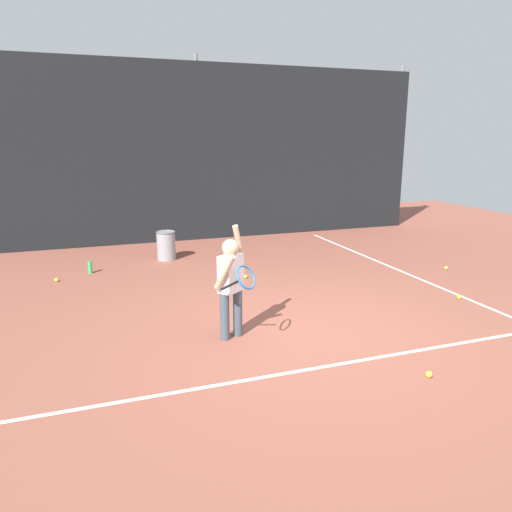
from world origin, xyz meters
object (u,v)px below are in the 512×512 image
at_px(tennis_ball_1, 459,297).
at_px(tennis_ball_2, 446,268).
at_px(ball_hopper, 166,245).
at_px(water_bottle, 90,267).
at_px(tennis_player, 231,280).
at_px(tennis_ball_0, 246,277).
at_px(tennis_ball_3, 56,280).
at_px(tennis_ball_4, 429,374).

height_order(tennis_ball_1, tennis_ball_2, same).
distance_m(ball_hopper, tennis_ball_1, 5.35).
bearing_deg(tennis_ball_1, water_bottle, 147.23).
xyz_separation_m(tennis_player, tennis_ball_0, (0.94, 2.32, -0.69)).
bearing_deg(tennis_ball_1, tennis_ball_3, 152.55).
bearing_deg(tennis_ball_3, tennis_ball_4, -52.55).
distance_m(tennis_ball_1, tennis_ball_3, 6.41).
bearing_deg(tennis_ball_4, tennis_ball_1, 42.27).
bearing_deg(tennis_ball_0, tennis_ball_2, -10.78).
relative_size(tennis_ball_1, tennis_ball_3, 1.00).
xyz_separation_m(ball_hopper, tennis_ball_0, (1.05, -1.77, -0.26)).
bearing_deg(tennis_ball_0, ball_hopper, 120.67).
bearing_deg(tennis_ball_1, ball_hopper, 133.88).
bearing_deg(tennis_ball_1, tennis_ball_0, 141.89).
xyz_separation_m(tennis_ball_1, tennis_ball_2, (0.96, 1.40, 0.00)).
relative_size(tennis_ball_3, tennis_ball_4, 1.00).
xyz_separation_m(tennis_player, ball_hopper, (-0.11, 4.09, -0.44)).
height_order(tennis_ball_2, tennis_ball_3, same).
relative_size(tennis_player, tennis_ball_2, 20.46).
xyz_separation_m(tennis_ball_0, tennis_ball_4, (0.64, -3.92, 0.00)).
bearing_deg(tennis_ball_2, tennis_player, -160.25).
bearing_deg(tennis_ball_1, tennis_ball_2, 55.60).
relative_size(ball_hopper, tennis_ball_2, 8.52).
bearing_deg(tennis_ball_4, ball_hopper, 106.54).
xyz_separation_m(water_bottle, tennis_ball_2, (6.10, -1.91, -0.08)).
bearing_deg(tennis_ball_4, tennis_ball_3, 127.45).
xyz_separation_m(ball_hopper, tennis_ball_4, (1.69, -5.69, -0.26)).
bearing_deg(tennis_ball_3, tennis_ball_2, -13.20).
height_order(tennis_ball_0, tennis_ball_4, same).
height_order(tennis_ball_1, tennis_ball_3, same).
bearing_deg(tennis_ball_3, tennis_ball_1, -27.45).
height_order(tennis_player, ball_hopper, tennis_player).
bearing_deg(tennis_ball_2, tennis_ball_1, -124.40).
relative_size(tennis_ball_0, tennis_ball_3, 1.00).
height_order(tennis_player, tennis_ball_4, tennis_player).
xyz_separation_m(tennis_ball_2, tennis_ball_4, (-2.97, -3.23, 0.00)).
relative_size(tennis_ball_1, tennis_ball_2, 1.00).
relative_size(tennis_player, water_bottle, 6.14).
distance_m(tennis_ball_1, tennis_ball_4, 2.73).
relative_size(tennis_ball_2, tennis_ball_4, 1.00).
xyz_separation_m(tennis_ball_0, tennis_ball_1, (2.66, -2.08, 0.00)).
bearing_deg(ball_hopper, tennis_player, -88.41).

